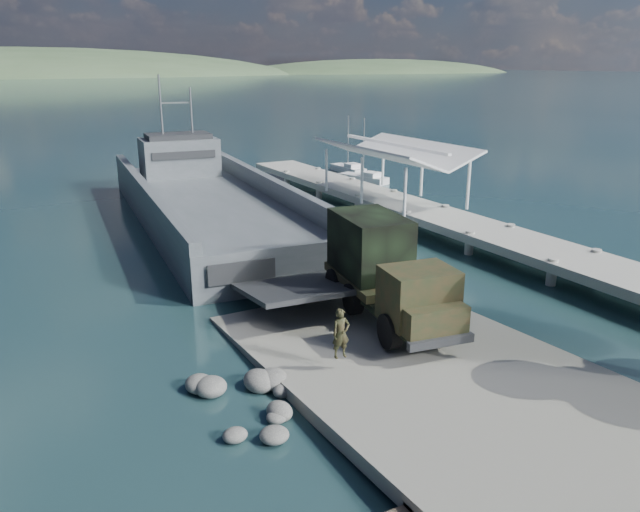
{
  "coord_description": "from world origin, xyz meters",
  "views": [
    {
      "loc": [
        -12.86,
        -16.06,
        10.63
      ],
      "look_at": [
        -0.66,
        6.0,
        2.79
      ],
      "focal_mm": 35.0,
      "sensor_mm": 36.0,
      "label": 1
    }
  ],
  "objects": [
    {
      "name": "ground",
      "position": [
        0.0,
        0.0,
        0.0
      ],
      "size": [
        1400.0,
        1400.0,
        0.0
      ],
      "primitive_type": "plane",
      "color": "#1B3E42",
      "rests_on": "ground"
    },
    {
      "name": "pier",
      "position": [
        13.0,
        18.77,
        1.6
      ],
      "size": [
        6.4,
        44.0,
        6.1
      ],
      "color": "#A8A89E",
      "rests_on": "ground"
    },
    {
      "name": "soldier",
      "position": [
        -2.78,
        0.7,
        1.39
      ],
      "size": [
        0.68,
        0.47,
        1.77
      ],
      "primitive_type": "imported",
      "rotation": [
        0.0,
        0.0,
        -0.07
      ],
      "color": "#202F1A",
      "rests_on": "boat_ramp"
    },
    {
      "name": "shoreline_rocks",
      "position": [
        -6.2,
        0.5,
        0.0
      ],
      "size": [
        3.2,
        5.6,
        0.9
      ],
      "primitive_type": null,
      "color": "#535351",
      "rests_on": "ground"
    },
    {
      "name": "sailboat_near",
      "position": [
        18.46,
        32.09,
        0.32
      ],
      "size": [
        2.95,
        5.15,
        6.03
      ],
      "rotation": [
        0.0,
        0.0,
        0.33
      ],
      "color": "white",
      "rests_on": "ground"
    },
    {
      "name": "distant_headlands",
      "position": [
        50.0,
        560.0,
        0.0
      ],
      "size": [
        1000.0,
        240.0,
        48.0
      ],
      "primitive_type": null,
      "color": "#3E5736",
      "rests_on": "ground"
    },
    {
      "name": "military_truck",
      "position": [
        1.23,
        3.94,
        2.46
      ],
      "size": [
        3.9,
        8.8,
        3.95
      ],
      "rotation": [
        0.0,
        0.0,
        -0.16
      ],
      "color": "black",
      "rests_on": "boat_ramp"
    },
    {
      "name": "landing_craft",
      "position": [
        0.83,
        24.25,
        0.86
      ],
      "size": [
        11.98,
        36.09,
        10.54
      ],
      "rotation": [
        0.0,
        0.0,
        -0.1
      ],
      "color": "#4D575B",
      "rests_on": "ground"
    },
    {
      "name": "sailboat_far",
      "position": [
        20.01,
        37.43,
        0.31
      ],
      "size": [
        1.5,
        4.81,
        5.82
      ],
      "rotation": [
        0.0,
        0.0,
        0.02
      ],
      "color": "white",
      "rests_on": "ground"
    },
    {
      "name": "boat_ramp",
      "position": [
        0.0,
        -1.0,
        0.25
      ],
      "size": [
        10.0,
        18.0,
        0.5
      ],
      "primitive_type": "cube",
      "color": "gray",
      "rests_on": "ground"
    }
  ]
}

